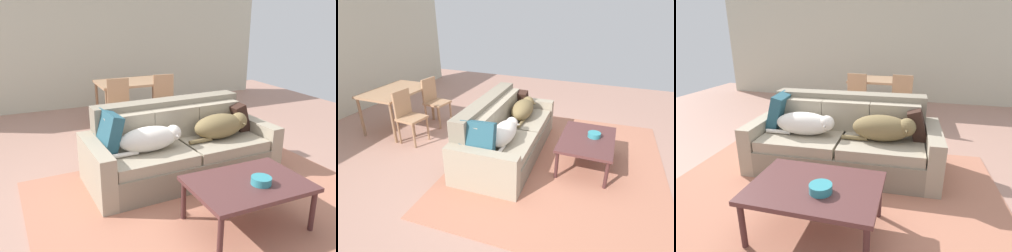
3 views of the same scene
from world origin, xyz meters
TOP-DOWN VIEW (x-y plane):
  - ground_plane at (0.00, 0.00)m, footprint 10.00×10.00m
  - area_rug at (0.24, -0.71)m, footprint 3.76×3.16m
  - couch at (0.24, 0.20)m, footprint 2.34×1.09m
  - dog_on_left_cushion at (-0.20, 0.02)m, footprint 0.86×0.34m
  - dog_on_right_cushion at (0.75, 0.06)m, footprint 0.84×0.37m
  - throw_pillow_by_left_arm at (-0.64, 0.21)m, footprint 0.30×0.48m
  - throw_pillow_by_right_arm at (1.12, 0.29)m, footprint 0.25×0.37m
  - coffee_table at (0.32, -1.08)m, footprint 1.09×0.76m
  - bowl_on_coffee_table at (0.40, -1.16)m, footprint 0.19×0.19m
  - dining_table at (0.40, 2.47)m, footprint 1.22×0.83m
  - dining_chair_near_left at (-0.00, 1.89)m, footprint 0.43×0.43m
  - dining_chair_near_right at (0.82, 1.93)m, footprint 0.44×0.44m

SIDE VIEW (x-z plane):
  - ground_plane at x=0.00m, z-range 0.00..0.00m
  - area_rug at x=0.24m, z-range 0.00..0.01m
  - couch at x=0.24m, z-range -0.11..0.78m
  - coffee_table at x=0.32m, z-range 0.18..0.64m
  - bowl_on_coffee_table at x=0.40m, z-range 0.46..0.53m
  - dining_chair_near_left at x=0.00m, z-range 0.05..0.98m
  - dining_chair_near_right at x=0.82m, z-range 0.05..0.98m
  - dog_on_left_cushion at x=-0.20m, z-range 0.46..0.73m
  - dog_on_right_cushion at x=0.75m, z-range 0.46..0.76m
  - throw_pillow_by_right_arm at x=1.12m, z-range 0.42..0.82m
  - throw_pillow_by_left_arm at x=-0.64m, z-range 0.42..0.90m
  - dining_table at x=0.40m, z-range 0.30..1.07m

